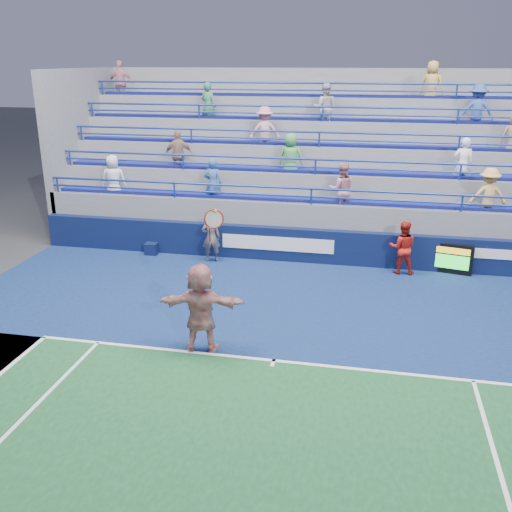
% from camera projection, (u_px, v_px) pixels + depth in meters
% --- Properties ---
extents(ground, '(120.00, 120.00, 0.00)m').
position_uv_depth(ground, '(274.00, 361.00, 12.30)').
color(ground, '#333538').
extents(sponsor_wall, '(18.00, 0.32, 1.10)m').
position_uv_depth(sponsor_wall, '(309.00, 246.00, 18.14)').
color(sponsor_wall, '#0A1838').
rests_on(sponsor_wall, ground).
extents(bleacher_stand, '(18.00, 5.60, 6.13)m').
position_uv_depth(bleacher_stand, '(321.00, 190.00, 21.30)').
color(bleacher_stand, slate).
rests_on(bleacher_stand, ground).
extents(serve_speed_board, '(1.35, 0.43, 0.94)m').
position_uv_depth(serve_speed_board, '(450.00, 259.00, 17.21)').
color(serve_speed_board, black).
rests_on(serve_speed_board, ground).
extents(judge_chair, '(0.41, 0.41, 0.70)m').
position_uv_depth(judge_chair, '(152.00, 248.00, 18.97)').
color(judge_chair, '#0B1539').
rests_on(judge_chair, ground).
extents(tennis_player, '(1.96, 0.86, 3.28)m').
position_uv_depth(tennis_player, '(201.00, 308.00, 12.47)').
color(tennis_player, silver).
rests_on(tennis_player, ground).
extents(line_judge, '(0.68, 0.56, 1.61)m').
position_uv_depth(line_judge, '(211.00, 237.00, 18.12)').
color(line_judge, '#161F3C').
rests_on(line_judge, ground).
extents(ball_girl, '(0.80, 0.63, 1.64)m').
position_uv_depth(ball_girl, '(402.00, 248.00, 17.10)').
color(ball_girl, red).
rests_on(ball_girl, ground).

